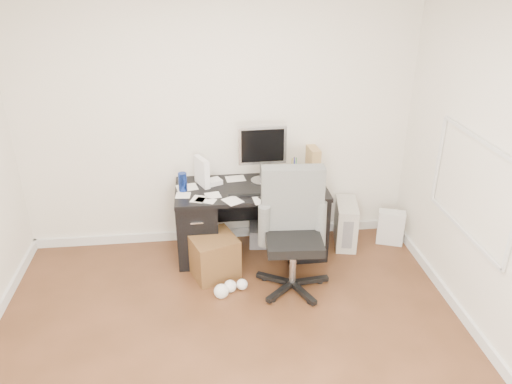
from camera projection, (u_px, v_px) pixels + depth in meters
ground at (235, 371)px, 3.77m from camera, size 4.00×4.00×0.00m
room_shell at (235, 167)px, 3.09m from camera, size 4.02×4.02×2.71m
desk at (251, 218)px, 5.11m from camera, size 1.50×0.70×0.75m
loose_papers at (231, 190)px, 4.89m from camera, size 1.10×0.60×0.00m
lcd_monitor at (262, 154)px, 4.95m from camera, size 0.49×0.29×0.61m
keyboard at (254, 191)px, 4.85m from camera, size 0.51×0.21×0.03m
computer_mouse at (284, 186)px, 4.92m from camera, size 0.07×0.07×0.06m
travel_mug at (183, 182)px, 4.85m from camera, size 0.10×0.10×0.19m
white_binder at (202, 172)px, 4.95m from camera, size 0.21×0.27×0.29m
magazine_file at (313, 161)px, 5.19m from camera, size 0.15×0.27×0.30m
pen_cup at (294, 169)px, 5.04m from camera, size 0.13×0.13×0.26m
yellow_book at (314, 186)px, 4.95m from camera, size 0.18×0.22×0.03m
paper_remote at (266, 199)px, 4.70m from camera, size 0.25×0.21×0.02m
office_chair at (294, 234)px, 4.48m from camera, size 0.69×0.69×1.15m
pc_tower at (346, 224)px, 5.34m from camera, size 0.30×0.50×0.47m
shopping_bag at (391, 227)px, 5.37m from camera, size 0.33×0.28×0.37m
wicker_basket at (213, 255)px, 4.83m from camera, size 0.53×0.53×0.41m
desk_printer at (266, 235)px, 5.40m from camera, size 0.38×0.33×0.21m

